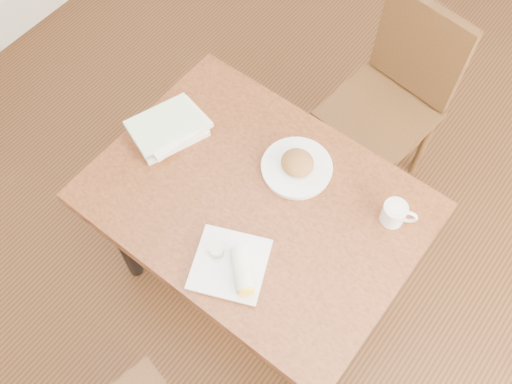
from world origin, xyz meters
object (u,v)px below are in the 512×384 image
Objects in this scene: table at (256,211)px; plate_scone at (297,166)px; book_stack at (169,128)px; plate_burrito at (233,266)px; coffee_mug at (395,213)px; chair_far at (394,93)px.

plate_scone is (0.04, 0.18, 0.11)m from table.
plate_scone reaches higher than book_stack.
plate_burrito is 1.01× the size of book_stack.
table is 3.68× the size of plate_burrito.
coffee_mug is at bearing 6.14° from plate_scone.
book_stack is at bearing 176.81° from table.
table is 0.87m from chair_far.
plate_burrito is 0.58m from book_stack.
plate_scone reaches higher than table.
table is at bearing 112.05° from plate_burrito.
plate_scone is 0.83× the size of plate_burrito.
table is 0.29m from plate_burrito.
book_stack is at bearing -166.52° from coffee_mug.
chair_far is 3.21× the size of book_stack.
chair_far is 1.12m from plate_burrito.
coffee_mug is (0.33, -0.64, 0.24)m from chair_far.
table is 0.43m from book_stack.
plate_scone is (-0.04, -0.68, 0.23)m from chair_far.
chair_far reaches higher than table.
coffee_mug reaches higher than table.
plate_burrito is (0.06, -0.43, -0.00)m from plate_scone.
book_stack reaches higher than table.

